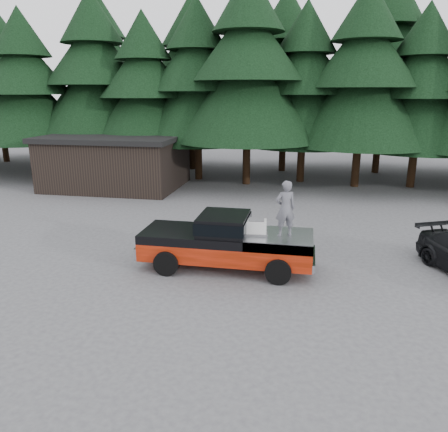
% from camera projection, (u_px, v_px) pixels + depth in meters
% --- Properties ---
extents(ground, '(120.00, 120.00, 0.00)m').
position_uv_depth(ground, '(215.00, 268.00, 15.19)').
color(ground, '#4B4B4D').
rests_on(ground, ground).
extents(pickup_truck, '(6.00, 2.04, 1.33)m').
position_uv_depth(pickup_truck, '(227.00, 250.00, 15.00)').
color(pickup_truck, red).
rests_on(pickup_truck, ground).
extents(truck_cab, '(1.66, 1.90, 0.59)m').
position_uv_depth(truck_cab, '(224.00, 223.00, 14.75)').
color(truck_cab, black).
rests_on(truck_cab, pickup_truck).
extents(air_compressor, '(0.70, 0.60, 0.45)m').
position_uv_depth(air_compressor, '(257.00, 227.00, 14.50)').
color(air_compressor, silver).
rests_on(air_compressor, pickup_truck).
extents(man_on_bed, '(0.79, 0.67, 1.85)m').
position_uv_depth(man_on_bed, '(285.00, 208.00, 14.13)').
color(man_on_bed, '#5B5B63').
rests_on(man_on_bed, pickup_truck).
extents(utility_building, '(8.40, 6.40, 3.30)m').
position_uv_depth(utility_building, '(116.00, 161.00, 27.70)').
color(utility_building, black).
rests_on(utility_building, ground).
extents(treeline, '(60.15, 16.05, 17.50)m').
position_uv_depth(treeline, '(274.00, 63.00, 29.22)').
color(treeline, black).
rests_on(treeline, ground).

